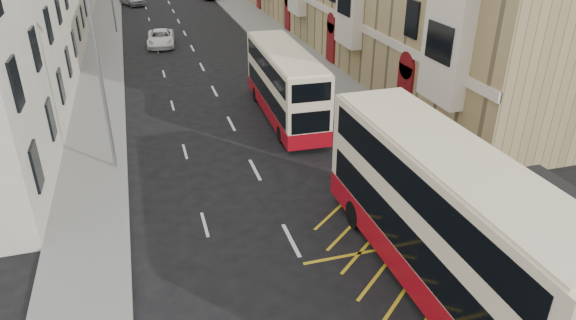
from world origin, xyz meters
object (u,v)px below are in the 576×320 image
object	(u,v)px
double_decker_front	(445,220)
white_van	(161,38)
bus_shelter	(571,220)
street_lamp_near	(102,76)
pedestrian_mid	(464,181)
double_decker_rear	(285,84)
pedestrian_far	(487,198)

from	to	relation	value
double_decker_front	white_van	world-z (taller)	double_decker_front
double_decker_front	white_van	distance (m)	35.91
bus_shelter	street_lamp_near	size ratio (longest dim) A/B	0.53
double_decker_front	pedestrian_mid	world-z (taller)	double_decker_front
bus_shelter	double_decker_rear	world-z (taller)	double_decker_rear
street_lamp_near	white_van	bearing A→B (deg)	80.82
double_decker_rear	white_van	world-z (taller)	double_decker_rear
pedestrian_far	white_van	bearing A→B (deg)	-34.05
street_lamp_near	pedestrian_far	world-z (taller)	street_lamp_near
pedestrian_mid	white_van	size ratio (longest dim) A/B	0.33
pedestrian_mid	bus_shelter	bearing A→B (deg)	-75.40
bus_shelter	street_lamp_near	xyz separation A→B (m)	(-14.69, 12.39, 2.50)
bus_shelter	white_van	size ratio (longest dim) A/B	0.85
pedestrian_mid	double_decker_rear	bearing A→B (deg)	121.17
pedestrian_mid	white_van	distance (m)	32.60
double_decker_front	white_van	size ratio (longest dim) A/B	2.46
bus_shelter	street_lamp_near	distance (m)	19.38
street_lamp_near	double_decker_front	bearing A→B (deg)	-48.59
double_decker_front	bus_shelter	bearing A→B (deg)	-9.56
bus_shelter	pedestrian_mid	world-z (taller)	bus_shelter
pedestrian_far	white_van	size ratio (longest dim) A/B	0.31
pedestrian_far	white_van	distance (m)	33.97
bus_shelter	pedestrian_mid	distance (m)	5.23
pedestrian_mid	pedestrian_far	bearing A→B (deg)	-75.41
double_decker_rear	white_van	distance (m)	20.51
double_decker_front	double_decker_rear	world-z (taller)	double_decker_front
double_decker_rear	pedestrian_far	bearing A→B (deg)	-67.71
double_decker_rear	white_van	xyz separation A→B (m)	(-5.78, 19.63, -1.41)
double_decker_rear	pedestrian_mid	distance (m)	12.22
white_van	street_lamp_near	bearing A→B (deg)	-94.22
double_decker_front	pedestrian_far	size ratio (longest dim) A/B	8.04
double_decker_rear	pedestrian_mid	bearing A→B (deg)	-66.01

